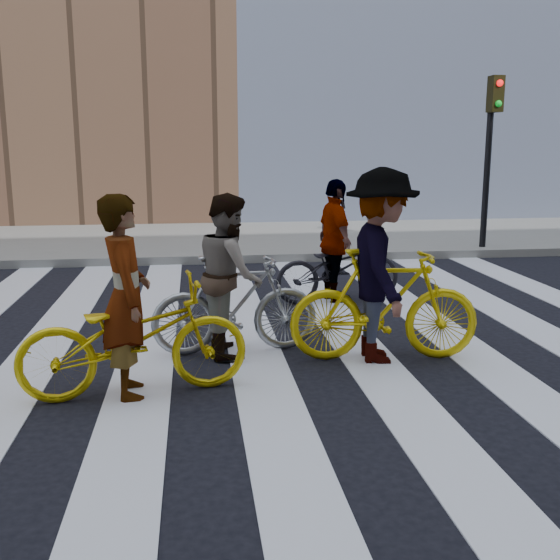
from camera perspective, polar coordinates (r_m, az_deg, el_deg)
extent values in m
plane|color=black|center=(6.96, 2.26, -5.84)|extent=(100.00, 100.00, 0.00)
cube|color=gray|center=(14.23, -2.86, 3.55)|extent=(100.00, 5.00, 0.15)
cube|color=white|center=(7.05, -20.48, -6.31)|extent=(0.55, 10.00, 0.01)
cube|color=white|center=(6.89, -11.48, -6.22)|extent=(0.55, 10.00, 0.01)
cube|color=white|center=(6.89, -2.27, -5.97)|extent=(0.55, 10.00, 0.01)
cube|color=white|center=(7.07, 6.68, -5.58)|extent=(0.55, 10.00, 0.01)
cube|color=white|center=(7.41, 14.98, -5.09)|extent=(0.55, 10.00, 0.01)
cube|color=white|center=(7.89, 22.41, -4.57)|extent=(0.55, 10.00, 0.01)
cylinder|color=black|center=(13.17, 17.58, 9.03)|extent=(0.12, 0.12, 3.20)
cube|color=black|center=(13.06, 18.25, 15.13)|extent=(0.22, 0.28, 0.65)
sphere|color=red|center=(12.94, 18.60, 15.94)|extent=(0.12, 0.12, 0.12)
sphere|color=#0CCC26|center=(12.91, 18.49, 14.36)|extent=(0.12, 0.12, 0.12)
imported|color=#DEBE0C|center=(5.67, -12.61, -4.92)|extent=(2.00, 0.96, 1.01)
imported|color=#9C9FA5|center=(6.66, -3.93, -2.11)|extent=(1.73, 0.61, 1.02)
imported|color=yellow|center=(6.49, 9.09, -2.15)|extent=(1.90, 0.69, 1.12)
imported|color=black|center=(8.87, 5.09, 1.04)|extent=(1.83, 0.86, 0.92)
imported|color=slate|center=(5.59, -13.28, -1.46)|extent=(0.50, 0.68, 1.71)
imported|color=slate|center=(6.59, -4.40, 0.47)|extent=(0.68, 0.84, 1.63)
imported|color=slate|center=(6.40, 8.77, 1.20)|extent=(0.81, 1.28, 1.89)
imported|color=slate|center=(8.80, 4.82, 3.38)|extent=(0.54, 1.02, 1.66)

